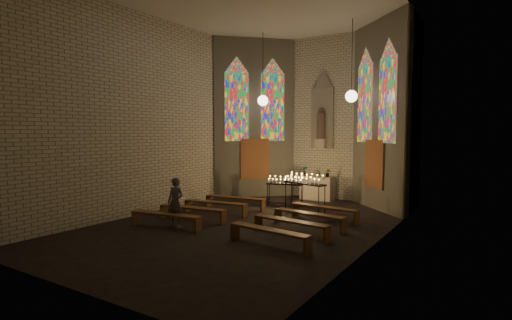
# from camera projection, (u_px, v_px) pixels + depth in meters

# --- Properties ---
(floor) EXTENTS (12.00, 12.00, 0.00)m
(floor) POSITION_uv_depth(u_px,v_px,m) (247.00, 225.00, 12.46)
(floor) COLOR black
(floor) RESTS_ON ground
(room) EXTENTS (8.22, 12.43, 7.00)m
(room) POSITION_uv_depth(u_px,v_px,m) (296.00, 110.00, 15.05)
(room) COLOR beige
(room) RESTS_ON ground
(altar) EXTENTS (1.40, 0.60, 1.00)m
(altar) POSITION_uv_depth(u_px,v_px,m) (317.00, 188.00, 17.03)
(altar) COLOR #B9AC97
(altar) RESTS_ON ground
(flower_vase_left) EXTENTS (0.24, 0.17, 0.42)m
(flower_vase_left) POSITION_uv_depth(u_px,v_px,m) (305.00, 171.00, 17.18)
(flower_vase_left) COLOR #4C723F
(flower_vase_left) RESTS_ON altar
(flower_vase_center) EXTENTS (0.35, 0.31, 0.36)m
(flower_vase_center) POSITION_uv_depth(u_px,v_px,m) (318.00, 172.00, 16.98)
(flower_vase_center) COLOR #4C723F
(flower_vase_center) RESTS_ON altar
(flower_vase_right) EXTENTS (0.20, 0.16, 0.35)m
(flower_vase_right) POSITION_uv_depth(u_px,v_px,m) (328.00, 173.00, 16.72)
(flower_vase_right) COLOR #4C723F
(flower_vase_right) RESTS_ON altar
(aisle_flower_pot) EXTENTS (0.28, 0.28, 0.40)m
(aisle_flower_pot) POSITION_uv_depth(u_px,v_px,m) (279.00, 209.00, 13.88)
(aisle_flower_pot) COLOR #4C723F
(aisle_flower_pot) RESTS_ON ground
(votive_stand_left) EXTENTS (1.50, 0.70, 1.07)m
(votive_stand_left) POSITION_uv_depth(u_px,v_px,m) (285.00, 182.00, 15.74)
(votive_stand_left) COLOR black
(votive_stand_left) RESTS_ON ground
(votive_stand_right) EXTENTS (1.80, 0.93, 1.29)m
(votive_stand_right) POSITION_uv_depth(u_px,v_px,m) (305.00, 181.00, 14.60)
(votive_stand_right) COLOR black
(votive_stand_right) RESTS_ON ground
(pew_left_0) EXTENTS (2.38, 0.62, 0.45)m
(pew_left_0) POSITION_uv_depth(u_px,v_px,m) (235.00, 199.00, 15.00)
(pew_left_0) COLOR #573518
(pew_left_0) RESTS_ON ground
(pew_right_0) EXTENTS (2.38, 0.62, 0.45)m
(pew_right_0) POSITION_uv_depth(u_px,v_px,m) (324.00, 209.00, 13.09)
(pew_right_0) COLOR #573518
(pew_right_0) RESTS_ON ground
(pew_left_1) EXTENTS (2.38, 0.62, 0.45)m
(pew_left_1) POSITION_uv_depth(u_px,v_px,m) (215.00, 204.00, 13.98)
(pew_left_1) COLOR #573518
(pew_left_1) RESTS_ON ground
(pew_right_1) EXTENTS (2.38, 0.62, 0.45)m
(pew_right_1) POSITION_uv_depth(u_px,v_px,m) (309.00, 215.00, 12.08)
(pew_right_1) COLOR #573518
(pew_right_1) RESTS_ON ground
(pew_left_2) EXTENTS (2.38, 0.62, 0.45)m
(pew_left_2) POSITION_uv_depth(u_px,v_px,m) (192.00, 210.00, 12.97)
(pew_left_2) COLOR #573518
(pew_left_2) RESTS_ON ground
(pew_right_2) EXTENTS (2.38, 0.62, 0.45)m
(pew_right_2) POSITION_uv_depth(u_px,v_px,m) (291.00, 223.00, 11.07)
(pew_right_2) COLOR #573518
(pew_right_2) RESTS_ON ground
(pew_left_3) EXTENTS (2.38, 0.62, 0.45)m
(pew_left_3) POSITION_uv_depth(u_px,v_px,m) (166.00, 216.00, 11.96)
(pew_left_3) COLOR #573518
(pew_left_3) RESTS_ON ground
(pew_right_3) EXTENTS (2.38, 0.62, 0.45)m
(pew_right_3) POSITION_uv_depth(u_px,v_px,m) (269.00, 232.00, 10.05)
(pew_right_3) COLOR #573518
(pew_right_3) RESTS_ON ground
(visitor) EXTENTS (0.59, 0.42, 1.51)m
(visitor) POSITION_uv_depth(u_px,v_px,m) (176.00, 202.00, 12.12)
(visitor) COLOR #50515B
(visitor) RESTS_ON ground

